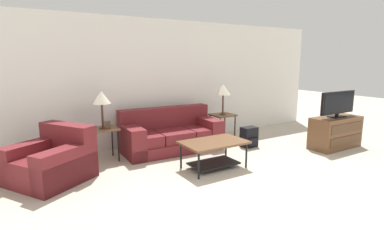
# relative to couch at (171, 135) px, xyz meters

# --- Properties ---
(ground_plane) EXTENTS (24.00, 24.00, 0.00)m
(ground_plane) POSITION_rel_couch_xyz_m (0.19, -3.28, -0.29)
(ground_plane) COLOR beige
(wall_back) EXTENTS (8.55, 0.06, 2.60)m
(wall_back) POSITION_rel_couch_xyz_m (0.19, 0.65, 1.01)
(wall_back) COLOR white
(wall_back) RESTS_ON ground_plane
(couch) EXTENTS (1.94, 0.99, 0.82)m
(couch) POSITION_rel_couch_xyz_m (0.00, 0.00, 0.00)
(couch) COLOR maroon
(couch) RESTS_ON ground_plane
(armchair) EXTENTS (1.33, 1.33, 0.80)m
(armchair) POSITION_rel_couch_xyz_m (-2.20, -0.47, -0.01)
(armchair) COLOR maroon
(armchair) RESTS_ON ground_plane
(coffee_table) EXTENTS (1.05, 0.67, 0.46)m
(coffee_table) POSITION_rel_couch_xyz_m (0.13, -1.29, 0.04)
(coffee_table) COLOR brown
(coffee_table) RESTS_ON ground_plane
(side_table_left) EXTENTS (0.49, 0.45, 0.59)m
(side_table_left) POSITION_rel_couch_xyz_m (-1.31, 0.03, 0.23)
(side_table_left) COLOR brown
(side_table_left) RESTS_ON ground_plane
(side_table_right) EXTENTS (0.49, 0.45, 0.59)m
(side_table_right) POSITION_rel_couch_xyz_m (1.31, 0.03, 0.23)
(side_table_right) COLOR brown
(side_table_right) RESTS_ON ground_plane
(table_lamp_left) EXTENTS (0.31, 0.31, 0.65)m
(table_lamp_left) POSITION_rel_couch_xyz_m (-1.31, 0.03, 0.82)
(table_lamp_left) COLOR #472D1E
(table_lamp_left) RESTS_ON side_table_left
(table_lamp_right) EXTENTS (0.31, 0.31, 0.65)m
(table_lamp_right) POSITION_rel_couch_xyz_m (1.31, 0.03, 0.82)
(table_lamp_right) COLOR #472D1E
(table_lamp_right) RESTS_ON side_table_right
(tv_console) EXTENTS (1.13, 0.49, 0.64)m
(tv_console) POSITION_rel_couch_xyz_m (2.93, -1.61, 0.02)
(tv_console) COLOR brown
(tv_console) RESTS_ON ground_plane
(television) EXTENTS (1.01, 0.20, 0.52)m
(television) POSITION_rel_couch_xyz_m (2.93, -1.61, 0.62)
(television) COLOR black
(television) RESTS_ON tv_console
(backpack) EXTENTS (0.32, 0.30, 0.41)m
(backpack) POSITION_rel_couch_xyz_m (1.48, -0.65, -0.09)
(backpack) COLOR black
(backpack) RESTS_ON ground_plane
(picture_frame) EXTENTS (0.10, 0.04, 0.13)m
(picture_frame) POSITION_rel_couch_xyz_m (-1.25, -0.04, 0.36)
(picture_frame) COLOR #4C3828
(picture_frame) RESTS_ON side_table_left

